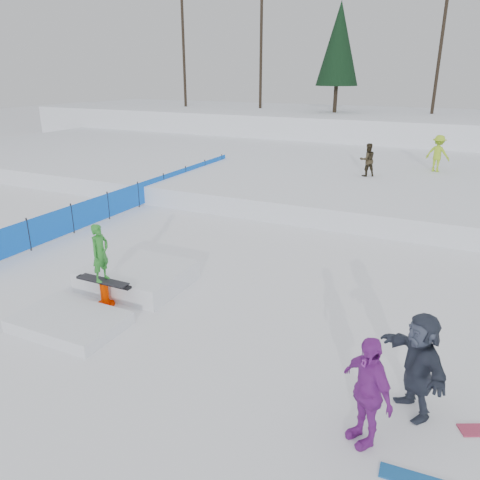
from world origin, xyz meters
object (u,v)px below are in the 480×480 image
at_px(spectator_dark, 418,364).
at_px(walker_ygreen, 438,154).
at_px(safety_fence, 138,194).
at_px(walker_olive, 367,160).
at_px(spectator_purple, 367,391).
at_px(jib_rail_feature, 120,285).

bearing_deg(spectator_dark, walker_ygreen, 145.34).
height_order(safety_fence, walker_olive, walker_olive).
bearing_deg(spectator_purple, walker_olive, 142.71).
distance_m(walker_olive, spectator_dark, 15.57).
height_order(spectator_purple, jib_rail_feature, jib_rail_feature).
bearing_deg(spectator_dark, safety_fence, -162.59).
bearing_deg(walker_olive, jib_rail_feature, 41.22).
xyz_separation_m(safety_fence, jib_rail_feature, (4.74, -7.03, -0.25)).
bearing_deg(walker_ygreen, spectator_purple, 107.86).
height_order(walker_ygreen, spectator_dark, walker_ygreen).
xyz_separation_m(safety_fence, walker_olive, (8.17, 6.73, 1.02)).
bearing_deg(walker_olive, spectator_purple, 66.67).
bearing_deg(jib_rail_feature, walker_olive, 76.00).
distance_m(safety_fence, spectator_dark, 14.67).
bearing_deg(jib_rail_feature, spectator_purple, -19.37).
height_order(safety_fence, spectator_purple, spectator_purple).
xyz_separation_m(walker_olive, spectator_purple, (3.26, -16.11, -0.64)).
xyz_separation_m(spectator_purple, jib_rail_feature, (-6.69, 2.35, -0.62)).
distance_m(spectator_purple, jib_rail_feature, 7.12).
distance_m(spectator_dark, jib_rail_feature, 7.47).
xyz_separation_m(walker_ygreen, spectator_purple, (0.38, -18.67, -0.76)).
bearing_deg(safety_fence, walker_ygreen, 40.07).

